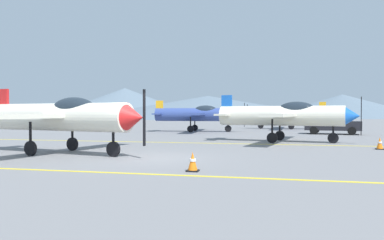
{
  "coord_description": "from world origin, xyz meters",
  "views": [
    {
      "loc": [
        5.07,
        -14.09,
        1.77
      ],
      "look_at": [
        -1.47,
        14.0,
        1.2
      ],
      "focal_mm": 35.89,
      "sensor_mm": 36.0,
      "label": 1
    }
  ],
  "objects_px": {
    "airplane_mid": "(285,115)",
    "traffic_cone_side": "(380,143)",
    "car_sedan": "(333,124)",
    "airplane_near": "(62,116)",
    "traffic_cone_front": "(193,162)",
    "airplane_back": "(286,114)",
    "airplane_far": "(199,114)"
  },
  "relations": [
    {
      "from": "airplane_mid",
      "to": "traffic_cone_side",
      "type": "height_order",
      "value": "airplane_mid"
    },
    {
      "from": "airplane_mid",
      "to": "car_sedan",
      "type": "height_order",
      "value": "airplane_mid"
    },
    {
      "from": "airplane_near",
      "to": "traffic_cone_front",
      "type": "height_order",
      "value": "airplane_near"
    },
    {
      "from": "airplane_mid",
      "to": "airplane_back",
      "type": "xyz_separation_m",
      "value": [
        0.31,
        18.64,
        0.0
      ]
    },
    {
      "from": "airplane_near",
      "to": "airplane_far",
      "type": "relative_size",
      "value": 1.0
    },
    {
      "from": "airplane_mid",
      "to": "car_sedan",
      "type": "xyz_separation_m",
      "value": [
        3.84,
        9.27,
        -0.77
      ]
    },
    {
      "from": "airplane_mid",
      "to": "airplane_far",
      "type": "height_order",
      "value": "same"
    },
    {
      "from": "car_sedan",
      "to": "traffic_cone_side",
      "type": "xyz_separation_m",
      "value": [
        0.52,
        -13.1,
        -0.56
      ]
    },
    {
      "from": "airplane_near",
      "to": "airplane_back",
      "type": "bearing_deg",
      "value": 70.6
    },
    {
      "from": "airplane_far",
      "to": "airplane_back",
      "type": "bearing_deg",
      "value": 45.1
    },
    {
      "from": "airplane_far",
      "to": "airplane_mid",
      "type": "bearing_deg",
      "value": -54.52
    },
    {
      "from": "car_sedan",
      "to": "traffic_cone_front",
      "type": "bearing_deg",
      "value": -107.04
    },
    {
      "from": "car_sedan",
      "to": "traffic_cone_side",
      "type": "bearing_deg",
      "value": -87.74
    },
    {
      "from": "airplane_mid",
      "to": "traffic_cone_front",
      "type": "distance_m",
      "value": 12.86
    },
    {
      "from": "airplane_mid",
      "to": "traffic_cone_front",
      "type": "xyz_separation_m",
      "value": [
        -2.82,
        -12.48,
        -1.33
      ]
    },
    {
      "from": "airplane_near",
      "to": "airplane_mid",
      "type": "distance_m",
      "value": 12.97
    },
    {
      "from": "airplane_back",
      "to": "traffic_cone_side",
      "type": "distance_m",
      "value": 22.88
    },
    {
      "from": "airplane_far",
      "to": "traffic_cone_front",
      "type": "xyz_separation_m",
      "value": [
        4.8,
        -23.17,
        -1.33
      ]
    },
    {
      "from": "traffic_cone_front",
      "to": "traffic_cone_side",
      "type": "bearing_deg",
      "value": 50.28
    },
    {
      "from": "airplane_near",
      "to": "traffic_cone_side",
      "type": "distance_m",
      "value": 14.74
    },
    {
      "from": "airplane_near",
      "to": "airplane_mid",
      "type": "relative_size",
      "value": 1.0
    },
    {
      "from": "airplane_near",
      "to": "airplane_mid",
      "type": "bearing_deg",
      "value": 43.51
    },
    {
      "from": "traffic_cone_front",
      "to": "airplane_mid",
      "type": "bearing_deg",
      "value": 77.24
    },
    {
      "from": "airplane_back",
      "to": "airplane_mid",
      "type": "bearing_deg",
      "value": -90.94
    },
    {
      "from": "airplane_near",
      "to": "traffic_cone_front",
      "type": "bearing_deg",
      "value": -28.34
    },
    {
      "from": "traffic_cone_front",
      "to": "traffic_cone_side",
      "type": "xyz_separation_m",
      "value": [
        7.18,
        8.65,
        0.0
      ]
    },
    {
      "from": "traffic_cone_side",
      "to": "airplane_back",
      "type": "bearing_deg",
      "value": 100.22
    },
    {
      "from": "airplane_near",
      "to": "traffic_cone_side",
      "type": "bearing_deg",
      "value": 20.32
    },
    {
      "from": "airplane_near",
      "to": "airplane_far",
      "type": "height_order",
      "value": "same"
    },
    {
      "from": "airplane_far",
      "to": "traffic_cone_side",
      "type": "distance_m",
      "value": 18.87
    },
    {
      "from": "airplane_mid",
      "to": "traffic_cone_side",
      "type": "relative_size",
      "value": 16.26
    },
    {
      "from": "airplane_back",
      "to": "traffic_cone_front",
      "type": "bearing_deg",
      "value": -95.75
    }
  ]
}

